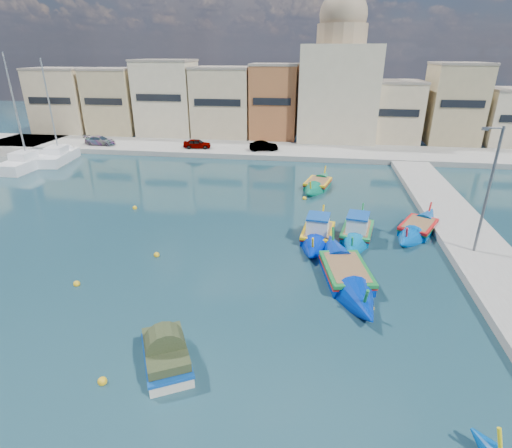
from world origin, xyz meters
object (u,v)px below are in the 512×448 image
(church_block, at_px, (339,79))
(luzzu_turquoise_cabin, at_px, (357,232))
(tender_near, at_px, (166,356))
(yacht_midnorth, at_px, (37,160))
(luzzu_cyan_mid, at_px, (418,228))
(luzzu_blue_cabin, at_px, (318,234))
(yacht_north, at_px, (65,154))
(luzzu_green, at_px, (318,185))
(luzzu_blue_south, at_px, (346,274))
(quay_street_lamp, at_px, (487,191))

(church_block, xyz_separation_m, luzzu_turquoise_cabin, (0.69, -31.90, -8.08))
(luzzu_turquoise_cabin, distance_m, tender_near, 16.19)
(luzzu_turquoise_cabin, xyz_separation_m, yacht_midnorth, (-34.12, 14.22, 0.17))
(church_block, xyz_separation_m, luzzu_cyan_mid, (5.00, -30.43, -8.16))
(luzzu_blue_cabin, xyz_separation_m, luzzu_cyan_mid, (6.96, 2.23, -0.09))
(yacht_north, bearing_deg, luzzu_green, -13.07)
(luzzu_green, bearing_deg, yacht_midnorth, 173.35)
(luzzu_blue_cabin, bearing_deg, luzzu_green, 90.56)
(luzzu_green, distance_m, luzzu_blue_south, 16.48)
(quay_street_lamp, bearing_deg, yacht_north, 153.57)
(church_block, bearing_deg, luzzu_blue_south, -90.57)
(church_block, height_order, luzzu_turquoise_cabin, church_block)
(tender_near, relative_size, yacht_midnorth, 0.29)
(luzzu_turquoise_cabin, bearing_deg, luzzu_cyan_mid, 18.73)
(church_block, bearing_deg, tender_near, -99.79)
(luzzu_turquoise_cabin, xyz_separation_m, luzzu_blue_cabin, (-2.65, -0.77, 0.01))
(church_block, distance_m, quay_street_lamp, 35.04)
(yacht_north, bearing_deg, luzzu_blue_south, -36.41)
(luzzu_turquoise_cabin, height_order, luzzu_blue_cabin, luzzu_blue_cabin)
(yacht_north, bearing_deg, luzzu_blue_cabin, -31.30)
(luzzu_cyan_mid, bearing_deg, church_block, 99.33)
(yacht_north, bearing_deg, quay_street_lamp, -26.43)
(luzzu_blue_cabin, distance_m, luzzu_green, 11.33)
(tender_near, bearing_deg, luzzu_cyan_mid, 49.72)
(church_block, xyz_separation_m, luzzu_green, (-2.07, -21.33, -8.15))
(yacht_north, height_order, yacht_midnorth, yacht_midnorth)
(luzzu_green, xyz_separation_m, tender_near, (-5.81, -24.30, 0.23))
(luzzu_blue_cabin, xyz_separation_m, tender_near, (-5.92, -12.97, 0.14))
(luzzu_blue_cabin, distance_m, luzzu_cyan_mid, 7.31)
(luzzu_blue_south, bearing_deg, luzzu_blue_cabin, 107.39)
(luzzu_green, bearing_deg, yacht_north, 166.93)
(church_block, relative_size, luzzu_turquoise_cabin, 2.18)
(quay_street_lamp, distance_m, luzzu_turquoise_cabin, 8.13)
(luzzu_turquoise_cabin, bearing_deg, church_block, 91.24)
(tender_near, relative_size, yacht_north, 0.30)
(luzzu_blue_cabin, bearing_deg, church_block, 86.56)
(church_block, height_order, yacht_north, church_block)
(luzzu_cyan_mid, bearing_deg, quay_street_lamp, -55.57)
(church_block, distance_m, yacht_midnorth, 38.63)
(church_block, distance_m, luzzu_blue_cabin, 33.70)
(luzzu_turquoise_cabin, xyz_separation_m, tender_near, (-8.57, -13.73, 0.15))
(luzzu_blue_cabin, distance_m, tender_near, 14.25)
(luzzu_cyan_mid, relative_size, yacht_midnorth, 0.63)
(luzzu_blue_south, height_order, yacht_midnorth, yacht_midnorth)
(church_block, bearing_deg, quay_street_lamp, -77.65)
(luzzu_turquoise_cabin, xyz_separation_m, luzzu_cyan_mid, (4.31, 1.46, -0.08))
(luzzu_blue_cabin, xyz_separation_m, luzzu_green, (-0.11, 11.33, -0.09))
(luzzu_blue_south, relative_size, tender_near, 2.77)
(luzzu_green, distance_m, tender_near, 24.98)
(quay_street_lamp, height_order, luzzu_cyan_mid, quay_street_lamp)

